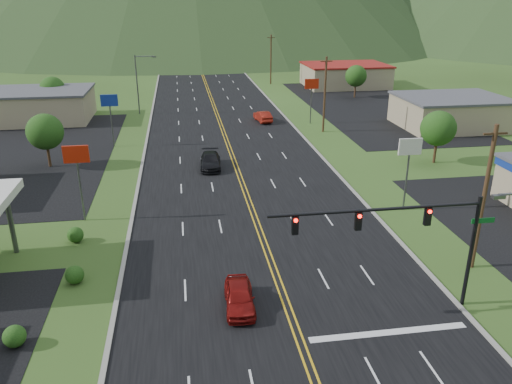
{
  "coord_description": "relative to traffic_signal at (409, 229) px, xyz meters",
  "views": [
    {
      "loc": [
        -5.69,
        -9.35,
        17.33
      ],
      "look_at": [
        -0.73,
        22.82,
        4.5
      ],
      "focal_mm": 35.0,
      "sensor_mm": 36.0,
      "label": 1
    }
  ],
  "objects": [
    {
      "name": "traffic_signal",
      "position": [
        0.0,
        0.0,
        0.0
      ],
      "size": [
        13.1,
        0.43,
        7.0
      ],
      "color": "black",
      "rests_on": "ground"
    },
    {
      "name": "streetlight_west",
      "position": [
        -18.16,
        56.0,
        -0.15
      ],
      "size": [
        3.28,
        0.25,
        9.0
      ],
      "color": "#59595E",
      "rests_on": "ground"
    },
    {
      "name": "building_west_far",
      "position": [
        -34.48,
        54.0,
        -3.07
      ],
      "size": [
        18.4,
        11.4,
        4.5
      ],
      "color": "tan",
      "rests_on": "ground"
    },
    {
      "name": "building_east_mid",
      "position": [
        25.52,
        41.0,
        -3.17
      ],
      "size": [
        14.4,
        11.4,
        4.3
      ],
      "color": "tan",
      "rests_on": "ground"
    },
    {
      "name": "building_east_far",
      "position": [
        21.52,
        76.0,
        -3.07
      ],
      "size": [
        16.4,
        12.4,
        4.5
      ],
      "color": "tan",
      "rests_on": "ground"
    },
    {
      "name": "pole_sign_west_a",
      "position": [
        -20.48,
        16.0,
        -0.28
      ],
      "size": [
        2.0,
        0.18,
        6.4
      ],
      "color": "#59595E",
      "rests_on": "ground"
    },
    {
      "name": "pole_sign_west_b",
      "position": [
        -20.48,
        38.0,
        -0.28
      ],
      "size": [
        2.0,
        0.18,
        6.4
      ],
      "color": "#59595E",
      "rests_on": "ground"
    },
    {
      "name": "pole_sign_east_a",
      "position": [
        6.52,
        14.0,
        -0.28
      ],
      "size": [
        2.0,
        0.18,
        6.4
      ],
      "color": "#59595E",
      "rests_on": "ground"
    },
    {
      "name": "pole_sign_east_b",
      "position": [
        6.52,
        46.0,
        -0.28
      ],
      "size": [
        2.0,
        0.18,
        6.4
      ],
      "color": "#59595E",
      "rests_on": "ground"
    },
    {
      "name": "tree_west_a",
      "position": [
        -26.48,
        31.0,
        -1.44
      ],
      "size": [
        3.84,
        3.84,
        5.82
      ],
      "color": "#382314",
      "rests_on": "ground"
    },
    {
      "name": "tree_west_b",
      "position": [
        -31.48,
        58.0,
        -1.44
      ],
      "size": [
        3.84,
        3.84,
        5.82
      ],
      "color": "#382314",
      "rests_on": "ground"
    },
    {
      "name": "tree_east_a",
      "position": [
        15.52,
        26.0,
        -1.44
      ],
      "size": [
        3.84,
        3.84,
        5.82
      ],
      "color": "#382314",
      "rests_on": "ground"
    },
    {
      "name": "tree_east_b",
      "position": [
        19.52,
        64.0,
        -1.44
      ],
      "size": [
        3.84,
        3.84,
        5.82
      ],
      "color": "#382314",
      "rests_on": "ground"
    },
    {
      "name": "utility_pole_a",
      "position": [
        7.02,
        4.0,
        -0.2
      ],
      "size": [
        1.6,
        0.28,
        10.0
      ],
      "color": "#382314",
      "rests_on": "ground"
    },
    {
      "name": "utility_pole_b",
      "position": [
        7.02,
        41.0,
        -0.2
      ],
      "size": [
        1.6,
        0.28,
        10.0
      ],
      "color": "#382314",
      "rests_on": "ground"
    },
    {
      "name": "utility_pole_c",
      "position": [
        7.02,
        81.0,
        -0.2
      ],
      "size": [
        1.6,
        0.28,
        10.0
      ],
      "color": "#382314",
      "rests_on": "ground"
    },
    {
      "name": "utility_pole_d",
      "position": [
        7.02,
        121.0,
        -0.2
      ],
      "size": [
        1.6,
        0.28,
        10.0
      ],
      "color": "#382314",
      "rests_on": "ground"
    },
    {
      "name": "car_red_near",
      "position": [
        -9.32,
        1.66,
        -4.61
      ],
      "size": [
        1.9,
        4.33,
        1.45
      ],
      "primitive_type": "imported",
      "rotation": [
        0.0,
        0.0,
        -0.04
      ],
      "color": "maroon",
      "rests_on": "ground"
    },
    {
      "name": "car_dark_mid",
      "position": [
        -9.24,
        27.84,
        -4.57
      ],
      "size": [
        2.44,
        5.38,
        1.53
      ],
      "primitive_type": "imported",
      "rotation": [
        0.0,
        0.0,
        -0.06
      ],
      "color": "black",
      "rests_on": "ground"
    },
    {
      "name": "car_red_far",
      "position": [
        -0.17,
        48.01,
        -4.56
      ],
      "size": [
        2.27,
        4.85,
        1.54
      ],
      "primitive_type": "imported",
      "rotation": [
        0.0,
        0.0,
        3.28
      ],
      "color": "#9E1D11",
      "rests_on": "ground"
    }
  ]
}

